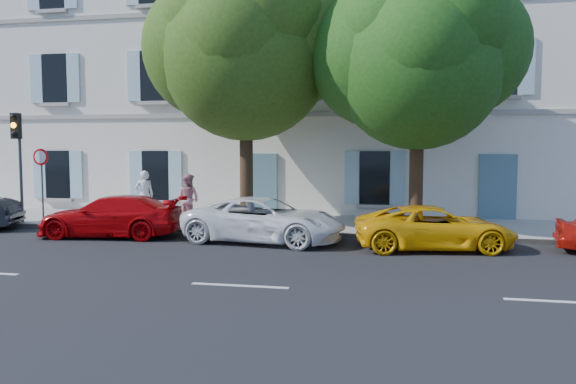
% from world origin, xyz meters
% --- Properties ---
extents(ground, '(90.00, 90.00, 0.00)m').
position_xyz_m(ground, '(0.00, 0.00, 0.00)').
color(ground, black).
extents(sidewalk, '(36.00, 4.50, 0.15)m').
position_xyz_m(sidewalk, '(0.00, 4.45, 0.07)').
color(sidewalk, '#A09E96').
rests_on(sidewalk, ground).
extents(kerb, '(36.00, 0.16, 0.16)m').
position_xyz_m(kerb, '(0.00, 2.28, 0.08)').
color(kerb, '#9E998E').
rests_on(kerb, ground).
extents(building, '(28.00, 7.00, 12.00)m').
position_xyz_m(building, '(0.00, 10.20, 6.00)').
color(building, silver).
rests_on(building, ground).
extents(car_red_coupe, '(4.55, 2.19, 1.28)m').
position_xyz_m(car_red_coupe, '(-5.57, 1.11, 0.64)').
color(car_red_coupe, '#B30508').
rests_on(car_red_coupe, ground).
extents(car_white_coupe, '(4.95, 2.79, 1.31)m').
position_xyz_m(car_white_coupe, '(-0.72, 1.09, 0.65)').
color(car_white_coupe, white).
rests_on(car_white_coupe, ground).
extents(car_yellow_supercar, '(4.53, 2.65, 1.18)m').
position_xyz_m(car_yellow_supercar, '(4.06, 0.87, 0.59)').
color(car_yellow_supercar, '#F4AE0A').
rests_on(car_yellow_supercar, ground).
extents(tree_left, '(5.61, 5.61, 8.69)m').
position_xyz_m(tree_left, '(-1.91, 3.49, 5.74)').
color(tree_left, '#3A2819').
rests_on(tree_left, sidewalk).
extents(tree_right, '(5.13, 5.13, 7.91)m').
position_xyz_m(tree_right, '(3.61, 2.83, 5.22)').
color(tree_right, '#3A2819').
rests_on(tree_right, sidewalk).
extents(traffic_light, '(0.29, 0.43, 3.77)m').
position_xyz_m(traffic_light, '(-9.83, 2.60, 2.88)').
color(traffic_light, '#383A3D').
rests_on(traffic_light, sidewalk).
extents(road_sign, '(0.59, 0.08, 2.55)m').
position_xyz_m(road_sign, '(-9.23, 3.02, 1.99)').
color(road_sign, '#383A3D').
rests_on(road_sign, sidewalk).
extents(pedestrian_a, '(0.77, 0.67, 1.76)m').
position_xyz_m(pedestrian_a, '(-5.89, 4.12, 1.03)').
color(pedestrian_a, white).
rests_on(pedestrian_a, sidewalk).
extents(pedestrian_b, '(0.99, 0.87, 1.70)m').
position_xyz_m(pedestrian_b, '(-3.93, 3.37, 1.00)').
color(pedestrian_b, '#CB828E').
rests_on(pedestrian_b, sidewalk).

